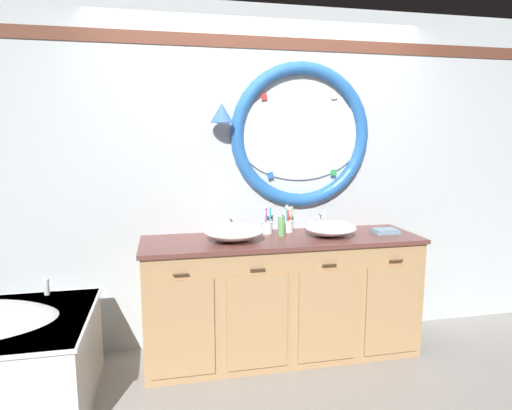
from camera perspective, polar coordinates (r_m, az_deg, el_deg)
The scene contains 11 objects.
ground_plane at distance 3.27m, azimuth 3.04°, elevation -20.95°, with size 14.00×14.00×0.00m, color gray.
back_wall_assembly at distance 3.42m, azimuth 1.13°, elevation 4.02°, with size 6.40×0.26×2.60m.
vanity_counter at distance 3.33m, azimuth 3.40°, elevation -11.81°, with size 2.04×0.62×0.90m.
sink_basin_left at distance 3.08m, azimuth -2.92°, elevation -3.52°, with size 0.42×0.42×0.13m.
sink_basin_right at distance 3.27m, azimuth 9.75°, elevation -3.03°, with size 0.38×0.38×0.12m.
faucet_set_left at distance 3.31m, azimuth -3.56°, elevation -2.77°, with size 0.23×0.12×0.16m.
faucet_set_right at distance 3.49m, azimuth 8.34°, elevation -2.30°, with size 0.24×0.12×0.14m.
toothbrush_holder_left at distance 3.32m, azimuth 1.42°, elevation -2.83°, with size 0.10×0.10×0.22m.
toothbrush_holder_right at distance 3.38m, azimuth 4.24°, elevation -2.63°, with size 0.09×0.09×0.21m.
soap_dispenser at distance 3.24m, azimuth 3.36°, elevation -2.72°, with size 0.05×0.06×0.17m.
folded_hand_towel at distance 3.47m, azimuth 16.55°, elevation -3.31°, with size 0.19×0.14×0.03m.
Camera 1 is at (-0.75, -2.74, 1.63)m, focal length 30.50 mm.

